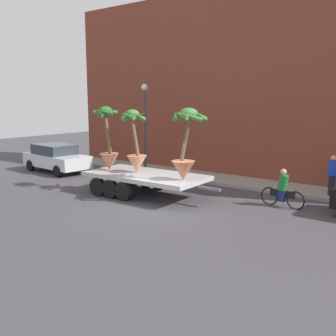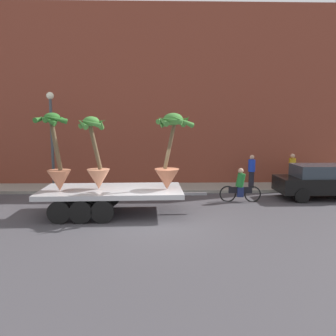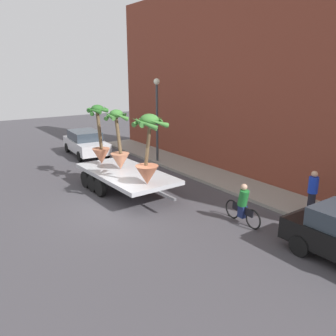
% 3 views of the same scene
% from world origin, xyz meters
% --- Properties ---
extents(ground_plane, '(60.00, 60.00, 0.00)m').
position_xyz_m(ground_plane, '(0.00, 0.00, 0.00)').
color(ground_plane, '#423F44').
extents(sidewalk, '(24.00, 2.20, 0.15)m').
position_xyz_m(sidewalk, '(0.00, 6.10, 0.07)').
color(sidewalk, gray).
rests_on(sidewalk, ground).
extents(building_facade, '(24.00, 1.20, 9.86)m').
position_xyz_m(building_facade, '(0.00, 7.80, 4.93)').
color(building_facade, brown).
rests_on(building_facade, ground).
extents(flatbed_trailer, '(6.37, 2.76, 0.98)m').
position_xyz_m(flatbed_trailer, '(-1.93, 1.28, 0.77)').
color(flatbed_trailer, '#B7BABF').
rests_on(flatbed_trailer, ground).
extents(potted_palm_rear, '(1.24, 1.19, 2.75)m').
position_xyz_m(potted_palm_rear, '(-2.27, 1.28, 2.09)').
color(potted_palm_rear, tan).
rests_on(potted_palm_rear, flatbed_trailer).
extents(potted_palm_middle, '(1.49, 1.49, 2.87)m').
position_xyz_m(potted_palm_middle, '(0.51, 1.13, 2.31)').
color(potted_palm_middle, '#B26647').
rests_on(potted_palm_middle, flatbed_trailer).
extents(potted_palm_front, '(1.24, 1.21, 2.87)m').
position_xyz_m(potted_palm_front, '(-3.65, 0.97, 2.20)').
color(potted_palm_front, '#C17251').
rests_on(potted_palm_front, flatbed_trailer).
extents(cyclist, '(1.84, 0.37, 1.54)m').
position_xyz_m(cyclist, '(3.72, 3.17, 0.67)').
color(cyclist, black).
rests_on(cyclist, ground).
extents(trailing_car, '(4.50, 2.24, 1.58)m').
position_xyz_m(trailing_car, '(-9.61, 2.58, 0.83)').
color(trailing_car, silver).
rests_on(trailing_car, ground).
extents(pedestrian_far_left, '(0.36, 0.36, 1.71)m').
position_xyz_m(pedestrian_far_left, '(4.89, 5.63, 1.04)').
color(pedestrian_far_left, black).
rests_on(pedestrian_far_left, sidewalk).
extents(street_lamp, '(0.36, 0.36, 4.83)m').
position_xyz_m(street_lamp, '(-5.17, 5.30, 3.23)').
color(street_lamp, '#383D42').
rests_on(street_lamp, sidewalk).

